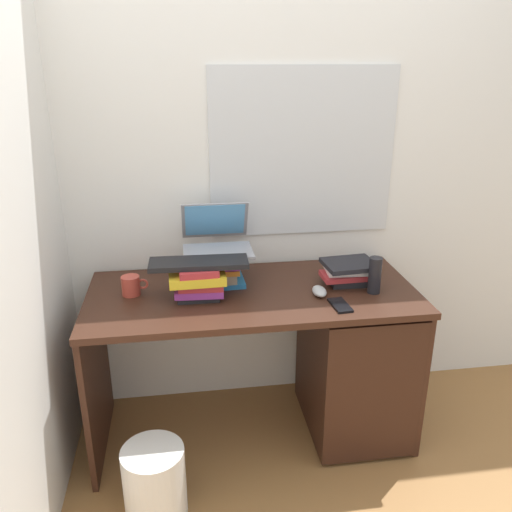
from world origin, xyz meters
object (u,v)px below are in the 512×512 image
(desk, at_px, (332,354))
(water_bottle, at_px, (375,275))
(computer_mouse, at_px, (319,291))
(cell_phone, at_px, (340,305))
(laptop, at_px, (217,238))
(book_stack_keyboard_riser, at_px, (199,281))
(book_stack_side, at_px, (348,271))
(wastebasket, at_px, (155,482))
(keyboard, at_px, (199,263))
(book_stack_tall, at_px, (218,268))
(mug, at_px, (131,286))

(desk, height_order, water_bottle, water_bottle)
(computer_mouse, height_order, cell_phone, computer_mouse)
(desk, height_order, laptop, laptop)
(book_stack_keyboard_riser, xyz_separation_m, cell_phone, (0.58, -0.17, -0.07))
(book_stack_keyboard_riser, xyz_separation_m, book_stack_side, (0.69, 0.05, -0.02))
(laptop, bearing_deg, water_bottle, -21.84)
(wastebasket, bearing_deg, desk, 26.87)
(keyboard, bearing_deg, computer_mouse, -3.81)
(book_stack_keyboard_riser, bearing_deg, keyboard, 30.16)
(computer_mouse, relative_size, water_bottle, 0.63)
(cell_phone, bearing_deg, desk, 74.33)
(water_bottle, bearing_deg, book_stack_keyboard_riser, 175.53)
(book_stack_side, distance_m, keyboard, 0.69)
(book_stack_tall, distance_m, book_stack_keyboard_riser, 0.17)
(book_stack_side, relative_size, computer_mouse, 2.41)
(computer_mouse, xyz_separation_m, water_bottle, (0.25, -0.01, 0.06))
(book_stack_side, height_order, computer_mouse, book_stack_side)
(mug, bearing_deg, book_stack_side, -1.23)
(computer_mouse, bearing_deg, wastebasket, -153.86)
(keyboard, height_order, cell_phone, keyboard)
(laptop, xyz_separation_m, cell_phone, (0.49, -0.38, -0.19))
(book_stack_keyboard_riser, bearing_deg, computer_mouse, -5.57)
(laptop, height_order, wastebasket, laptop)
(book_stack_side, bearing_deg, desk, -146.69)
(book_stack_side, xyz_separation_m, computer_mouse, (-0.16, -0.10, -0.04))
(book_stack_tall, relative_size, mug, 2.16)
(desk, xyz_separation_m, book_stack_keyboard_riser, (-0.62, -0.01, 0.42))
(book_stack_keyboard_riser, bearing_deg, water_bottle, -4.47)
(mug, distance_m, water_bottle, 1.07)
(desk, relative_size, keyboard, 3.50)
(book_stack_tall, xyz_separation_m, water_bottle, (0.67, -0.21, 0.01))
(desk, xyz_separation_m, wastebasket, (-0.83, -0.42, -0.26))
(book_stack_side, distance_m, wastebasket, 1.21)
(desk, distance_m, book_stack_tall, 0.68)
(water_bottle, bearing_deg, wastebasket, -160.22)
(desk, height_order, mug, mug)
(computer_mouse, distance_m, cell_phone, 0.14)
(laptop, bearing_deg, book_stack_keyboard_riser, -114.85)
(book_stack_keyboard_riser, height_order, book_stack_side, book_stack_keyboard_riser)
(keyboard, xyz_separation_m, wastebasket, (-0.22, -0.42, -0.76))
(keyboard, bearing_deg, laptop, 67.82)
(book_stack_side, bearing_deg, book_stack_tall, 171.15)
(laptop, bearing_deg, desk, -21.28)
(desk, distance_m, cell_phone, 0.39)
(computer_mouse, bearing_deg, book_stack_keyboard_riser, 174.43)
(book_stack_tall, relative_size, keyboard, 0.60)
(desk, xyz_separation_m, book_stack_tall, (-0.52, 0.14, 0.42))
(book_stack_tall, bearing_deg, keyboard, -122.50)
(water_bottle, bearing_deg, book_stack_side, 126.46)
(water_bottle, bearing_deg, laptop, 158.16)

